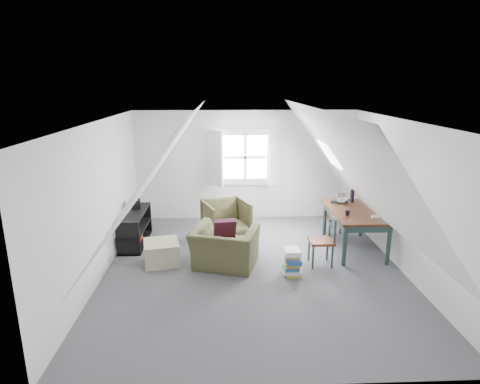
{
  "coord_description": "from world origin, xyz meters",
  "views": [
    {
      "loc": [
        -0.49,
        -6.26,
        3.08
      ],
      "look_at": [
        -0.21,
        0.6,
        1.21
      ],
      "focal_mm": 30.0,
      "sensor_mm": 36.0,
      "label": 1
    }
  ],
  "objects_px": {
    "media_shelf": "(135,230)",
    "dining_chair_near": "(323,240)",
    "ottoman": "(162,252)",
    "magazine_stack": "(292,262)",
    "dining_table": "(355,216)",
    "dining_chair_far": "(336,217)",
    "armchair_near": "(225,266)",
    "armchair_far": "(226,237)"
  },
  "relations": [
    {
      "from": "dining_table",
      "to": "dining_chair_near",
      "type": "relative_size",
      "value": 1.79
    },
    {
      "from": "dining_chair_near",
      "to": "armchair_far",
      "type": "bearing_deg",
      "value": -115.78
    },
    {
      "from": "armchair_near",
      "to": "dining_chair_far",
      "type": "distance_m",
      "value": 2.62
    },
    {
      "from": "dining_chair_near",
      "to": "media_shelf",
      "type": "bearing_deg",
      "value": -93.53
    },
    {
      "from": "ottoman",
      "to": "dining_chair_far",
      "type": "xyz_separation_m",
      "value": [
        3.39,
        1.06,
        0.24
      ]
    },
    {
      "from": "armchair_far",
      "to": "media_shelf",
      "type": "xyz_separation_m",
      "value": [
        -1.8,
        -0.3,
        0.3
      ]
    },
    {
      "from": "armchair_near",
      "to": "armchair_far",
      "type": "bearing_deg",
      "value": -74.96
    },
    {
      "from": "dining_table",
      "to": "dining_chair_far",
      "type": "height_order",
      "value": "dining_chair_far"
    },
    {
      "from": "magazine_stack",
      "to": "dining_chair_near",
      "type": "bearing_deg",
      "value": 32.01
    },
    {
      "from": "dining_table",
      "to": "media_shelf",
      "type": "relative_size",
      "value": 1.22
    },
    {
      "from": "dining_chair_near",
      "to": "magazine_stack",
      "type": "bearing_deg",
      "value": -44.31
    },
    {
      "from": "armchair_near",
      "to": "dining_table",
      "type": "height_order",
      "value": "dining_table"
    },
    {
      "from": "magazine_stack",
      "to": "media_shelf",
      "type": "bearing_deg",
      "value": 153.4
    },
    {
      "from": "dining_chair_far",
      "to": "dining_table",
      "type": "bearing_deg",
      "value": 105.82
    },
    {
      "from": "dining_chair_far",
      "to": "dining_chair_near",
      "type": "distance_m",
      "value": 1.37
    },
    {
      "from": "armchair_far",
      "to": "magazine_stack",
      "type": "distance_m",
      "value": 2.06
    },
    {
      "from": "armchair_far",
      "to": "dining_chair_far",
      "type": "xyz_separation_m",
      "value": [
        2.24,
        -0.13,
        0.44
      ]
    },
    {
      "from": "ottoman",
      "to": "magazine_stack",
      "type": "relative_size",
      "value": 1.34
    },
    {
      "from": "media_shelf",
      "to": "dining_chair_near",
      "type": "bearing_deg",
      "value": -20.47
    },
    {
      "from": "armchair_near",
      "to": "armchair_far",
      "type": "xyz_separation_m",
      "value": [
        0.03,
        1.36,
        0.0
      ]
    },
    {
      "from": "armchair_far",
      "to": "dining_chair_near",
      "type": "bearing_deg",
      "value": -60.1
    },
    {
      "from": "armchair_far",
      "to": "dining_table",
      "type": "bearing_deg",
      "value": -37.63
    },
    {
      "from": "dining_chair_far",
      "to": "media_shelf",
      "type": "bearing_deg",
      "value": 2.18
    },
    {
      "from": "ottoman",
      "to": "media_shelf",
      "type": "distance_m",
      "value": 1.11
    },
    {
      "from": "ottoman",
      "to": "magazine_stack",
      "type": "xyz_separation_m",
      "value": [
        2.23,
        -0.55,
        0.03
      ]
    },
    {
      "from": "dining_table",
      "to": "media_shelf",
      "type": "distance_m",
      "value": 4.26
    },
    {
      "from": "dining_table",
      "to": "magazine_stack",
      "type": "bearing_deg",
      "value": -144.64
    },
    {
      "from": "armchair_far",
      "to": "ottoman",
      "type": "xyz_separation_m",
      "value": [
        -1.15,
        -1.19,
        0.2
      ]
    },
    {
      "from": "armchair_near",
      "to": "magazine_stack",
      "type": "bearing_deg",
      "value": 177.51
    },
    {
      "from": "armchair_far",
      "to": "ottoman",
      "type": "height_order",
      "value": "ottoman"
    },
    {
      "from": "armchair_near",
      "to": "magazine_stack",
      "type": "distance_m",
      "value": 1.19
    },
    {
      "from": "ottoman",
      "to": "dining_chair_near",
      "type": "bearing_deg",
      "value": -3.68
    },
    {
      "from": "dining_table",
      "to": "magazine_stack",
      "type": "xyz_separation_m",
      "value": [
        -1.34,
        -1.0,
        -0.46
      ]
    },
    {
      "from": "armchair_far",
      "to": "magazine_stack",
      "type": "bearing_deg",
      "value": -78.83
    },
    {
      "from": "armchair_far",
      "to": "dining_chair_near",
      "type": "height_order",
      "value": "dining_chair_near"
    },
    {
      "from": "armchair_near",
      "to": "media_shelf",
      "type": "height_order",
      "value": "media_shelf"
    },
    {
      "from": "dining_table",
      "to": "dining_chair_far",
      "type": "distance_m",
      "value": 0.68
    },
    {
      "from": "dining_chair_far",
      "to": "dining_chair_near",
      "type": "xyz_separation_m",
      "value": [
        -0.58,
        -1.24,
        0.02
      ]
    },
    {
      "from": "dining_chair_near",
      "to": "magazine_stack",
      "type": "relative_size",
      "value": 1.98
    },
    {
      "from": "media_shelf",
      "to": "magazine_stack",
      "type": "distance_m",
      "value": 3.22
    },
    {
      "from": "ottoman",
      "to": "dining_chair_far",
      "type": "bearing_deg",
      "value": 17.4
    },
    {
      "from": "dining_table",
      "to": "dining_chair_near",
      "type": "height_order",
      "value": "dining_chair_near"
    }
  ]
}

